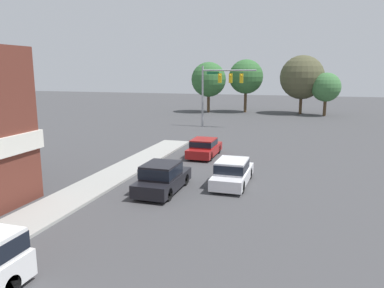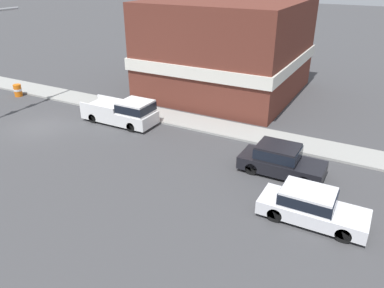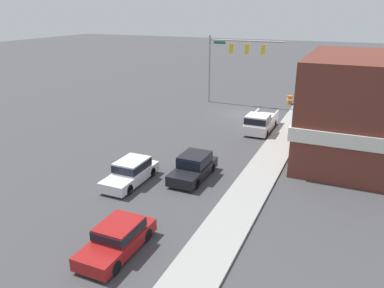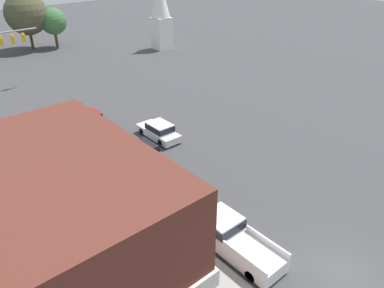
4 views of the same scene
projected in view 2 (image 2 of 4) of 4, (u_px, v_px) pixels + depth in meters
The scene contains 7 objects.
ground_plane at pixel (38, 127), 25.61m from camera, with size 200.00×200.00×0.00m, color #424244.
sidewalk_curb at pixel (95, 102), 30.10m from camera, with size 2.40×60.00×0.14m.
car_lead at pixel (280, 159), 19.64m from camera, with size 1.85×4.40×1.60m.
car_oncoming at pixel (310, 205), 15.99m from camera, with size 1.76×4.54×1.50m.
pickup_truck_parked at pixel (125, 112), 25.74m from camera, with size 1.99×5.34×1.81m.
construction_barrel at pixel (18, 90), 31.38m from camera, with size 0.65×0.65×1.01m.
corner_brick_building at pixel (227, 48), 31.26m from camera, with size 12.48×11.87×7.57m.
Camera 2 is at (15.73, 20.47, 10.09)m, focal length 35.00 mm.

